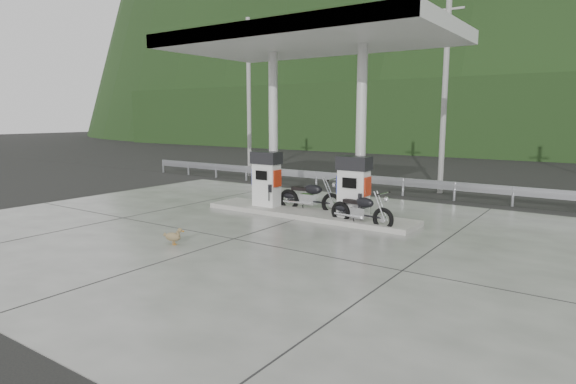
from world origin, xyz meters
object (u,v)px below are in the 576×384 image
Objects in this scene: gas_pump_left at (266,179)px; gas_pump_right at (354,187)px; motorcycle_left at (310,197)px; duck at (173,237)px; motorcycle_right at (361,211)px.

gas_pump_right is at bearing 0.00° from gas_pump_left.
duck is (-0.68, -5.22, -0.33)m from motorcycle_left.
motorcycle_left is at bearing 165.24° from gas_pump_right.
gas_pump_right reaches higher than duck.
motorcycle_right is (2.25, -0.86, -0.05)m from motorcycle_left.
gas_pump_left is 1.00× the size of gas_pump_right.
motorcycle_right is 5.26m from duck.
gas_pump_left is 1.57m from motorcycle_left.
duck is at bearing -101.09° from motorcycle_left.
gas_pump_right reaches higher than motorcycle_left.
gas_pump_right is at bearing 46.89° from duck.
motorcycle_right is (3.65, -0.39, -0.59)m from gas_pump_left.
motorcycle_right reaches higher than duck.
gas_pump_left is at bearing 83.13° from duck.
gas_pump_left is at bearing 180.00° from gas_pump_right.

